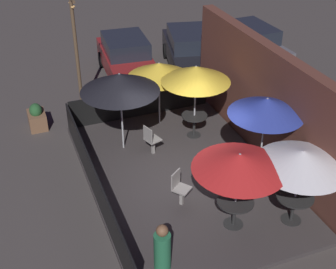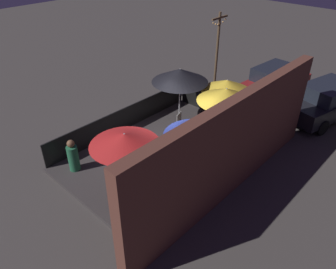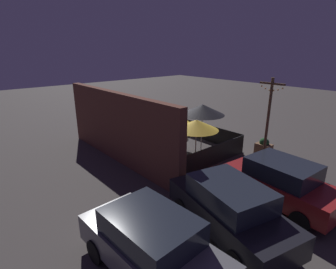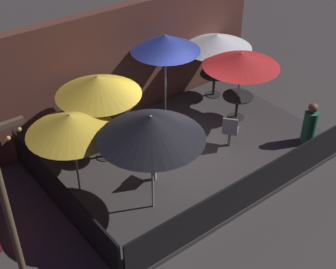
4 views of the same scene
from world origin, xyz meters
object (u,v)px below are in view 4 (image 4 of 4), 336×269
at_px(patio_umbrella_3, 151,127).
at_px(dining_table_1, 214,78).
at_px(patio_umbrella_1, 217,41).
at_px(patio_chair_0, 230,130).
at_px(patron_0, 310,125).
at_px(patio_chair_1, 157,163).
at_px(patio_umbrella_2, 98,85).
at_px(patio_umbrella_5, 71,124).
at_px(light_post, 8,213).
at_px(patio_umbrella_0, 241,60).
at_px(dining_table_2, 103,139).
at_px(patio_umbrella_4, 165,43).
at_px(dining_table_0, 237,100).

distance_m(patio_umbrella_3, dining_table_1, 5.61).
bearing_deg(patio_umbrella_1, patio_chair_0, -124.21).
relative_size(patio_chair_0, patron_0, 0.79).
bearing_deg(patio_chair_1, patio_umbrella_2, 0.00).
bearing_deg(patio_umbrella_2, patio_umbrella_5, -147.50).
bearing_deg(patio_umbrella_5, patio_umbrella_1, 13.83).
relative_size(patio_umbrella_3, patio_chair_1, 2.59).
bearing_deg(patio_umbrella_2, light_post, -139.86).
relative_size(patio_umbrella_3, dining_table_1, 2.73).
distance_m(patio_umbrella_0, patio_umbrella_2, 4.13).
relative_size(patio_umbrella_5, dining_table_2, 2.66).
distance_m(patio_umbrella_3, patio_umbrella_4, 4.08).
xyz_separation_m(patio_umbrella_0, patio_umbrella_3, (-4.17, -1.52, 0.32)).
bearing_deg(dining_table_0, dining_table_1, 74.89).
xyz_separation_m(patio_umbrella_2, patio_umbrella_3, (-0.12, -2.26, 0.06)).
height_order(patio_umbrella_4, patron_0, patio_umbrella_4).
bearing_deg(patio_umbrella_4, dining_table_1, -4.20).
xyz_separation_m(patio_umbrella_3, dining_table_1, (4.54, 2.90, -1.57)).
relative_size(patio_umbrella_1, patio_umbrella_3, 0.87).
relative_size(patio_umbrella_0, dining_table_1, 2.39).
xyz_separation_m(patio_umbrella_3, patron_0, (4.81, -0.54, -1.63)).
xyz_separation_m(patio_umbrella_0, dining_table_1, (0.37, 1.38, -1.26)).
bearing_deg(patio_umbrella_5, light_post, -136.49).
relative_size(patio_umbrella_1, patio_chair_1, 2.26).
height_order(patio_umbrella_5, patio_chair_0, patio_umbrella_5).
height_order(patio_umbrella_0, patio_umbrella_3, patio_umbrella_3).
bearing_deg(patio_umbrella_2, patio_umbrella_1, 8.27).
relative_size(patio_umbrella_4, dining_table_0, 2.78).
relative_size(patio_chair_1, light_post, 0.23).
relative_size(patio_chair_1, patron_0, 0.79).
bearing_deg(patio_umbrella_1, dining_table_2, -171.73).
distance_m(patio_umbrella_4, dining_table_1, 2.43).
distance_m(dining_table_1, dining_table_2, 4.47).
relative_size(dining_table_2, patio_chair_1, 0.84).
bearing_deg(patio_umbrella_0, patio_umbrella_3, -159.94).
height_order(patio_umbrella_2, patio_umbrella_5, patio_umbrella_2).
xyz_separation_m(patio_umbrella_2, dining_table_0, (4.05, -0.74, -1.53)).
relative_size(patio_umbrella_3, patio_chair_0, 2.59).
relative_size(patio_umbrella_2, patio_chair_0, 2.50).
xyz_separation_m(patio_chair_0, patio_chair_1, (-2.36, 0.07, 0.00)).
bearing_deg(patio_umbrella_1, dining_table_1, 90.00).
bearing_deg(patio_umbrella_3, dining_table_2, 87.03).
bearing_deg(patio_umbrella_3, patio_umbrella_2, 87.03).
bearing_deg(patio_umbrella_4, patio_umbrella_5, -158.17).
height_order(patio_umbrella_5, patron_0, patio_umbrella_5).
height_order(patio_umbrella_1, dining_table_2, patio_umbrella_1).
bearing_deg(dining_table_1, patio_chair_1, -150.36).
distance_m(patio_umbrella_3, patio_umbrella_5, 1.87).
distance_m(patio_umbrella_5, patron_0, 6.33).
relative_size(dining_table_1, patio_chair_1, 0.95).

